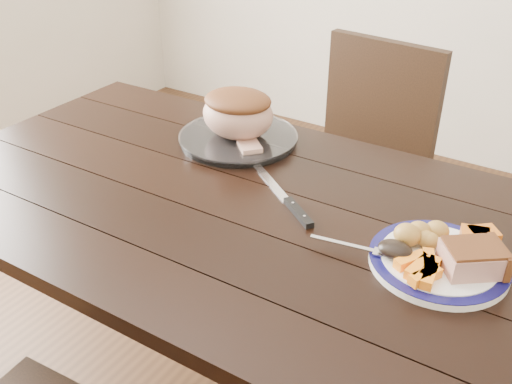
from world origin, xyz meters
The scene contains 14 objects.
dining_table centered at (0.00, 0.00, 0.66)m, with size 1.62×0.93×0.75m.
chair_far centered at (0.03, 0.74, 0.52)m, with size 0.46×0.47×0.93m.
dinner_plate centered at (0.49, 0.01, 0.76)m, with size 0.27×0.27×0.02m, color white.
plate_rim centered at (0.49, 0.01, 0.77)m, with size 0.27×0.27×0.02m, color #0F0D45.
serving_platter centered at (-0.16, 0.26, 0.76)m, with size 0.33×0.33×0.02m, color white.
pork_slice centered at (0.56, 0.00, 0.79)m, with size 0.11×0.09×0.05m, color tan.
roasted_potatoes centered at (0.45, 0.03, 0.79)m, with size 0.10×0.10×0.05m.
carrot_batons centered at (0.48, -0.06, 0.78)m, with size 0.09×0.12×0.02m.
pumpkin_wedges centered at (0.55, 0.09, 0.79)m, with size 0.08×0.08×0.04m.
dark_mushroom centered at (0.42, -0.04, 0.79)m, with size 0.07×0.05×0.03m, color black.
fork centered at (0.35, -0.05, 0.77)m, with size 0.18×0.05×0.00m.
roast_joint centered at (-0.16, 0.26, 0.83)m, with size 0.20×0.18×0.13m, color tan.
cut_slice centered at (-0.08, 0.20, 0.78)m, with size 0.07×0.06×0.02m, color tan.
carving_knife centered at (0.14, 0.04, 0.76)m, with size 0.27×0.20×0.01m.
Camera 1 is at (0.68, -0.95, 1.46)m, focal length 40.00 mm.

